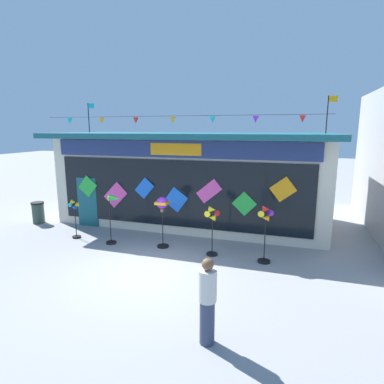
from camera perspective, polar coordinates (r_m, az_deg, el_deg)
ground_plane at (r=9.36m, az=-8.34°, el=-13.90°), size 80.00×80.00×0.00m
kite_shop_building at (r=13.79m, az=0.31°, el=2.69°), size 11.15×5.14×5.13m
wind_spinner_far_left at (r=12.43m, az=-20.11°, el=-3.73°), size 0.35×0.30×1.43m
wind_spinner_left at (r=11.31m, az=-13.75°, el=-3.10°), size 0.64×0.36×1.74m
wind_spinner_center_left at (r=10.71m, az=-5.28°, el=-2.84°), size 0.40×0.40×1.74m
wind_spinner_center_right at (r=10.05m, az=3.59°, el=-5.38°), size 0.45×0.35×1.59m
wind_spinner_right at (r=9.71m, az=12.88°, el=-5.83°), size 0.45×0.38×1.74m
person_near_camera at (r=6.20m, az=2.73°, el=-18.74°), size 0.34×0.34×1.68m
trash_bin at (r=15.10m, az=-25.61°, el=-3.29°), size 0.52×0.52×0.91m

